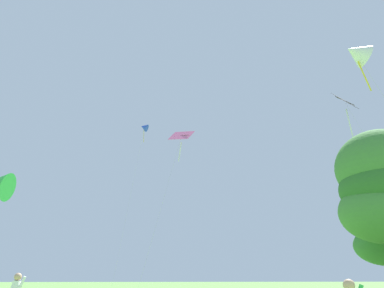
% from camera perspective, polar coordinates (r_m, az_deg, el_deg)
% --- Properties ---
extents(kite_white_distant, '(1.47, 5.59, 12.73)m').
position_cam_1_polar(kite_white_distant, '(21.06, 23.09, 12.22)').
color(kite_white_distant, white).
rests_on(kite_white_distant, ground_plane).
extents(kite_pink_low, '(4.77, 5.90, 14.71)m').
position_cam_1_polar(kite_pink_low, '(35.41, -1.71, 0.51)').
color(kite_pink_low, pink).
rests_on(kite_pink_low, ground_plane).
extents(kite_black_large, '(2.35, 8.58, 17.15)m').
position_cam_1_polar(kite_black_large, '(36.33, 21.96, 4.48)').
color(kite_black_large, black).
rests_on(kite_black_large, ground_plane).
extents(kite_blue_delta, '(3.00, 8.14, 20.60)m').
position_cam_1_polar(kite_blue_delta, '(50.24, -7.08, 2.43)').
color(kite_blue_delta, blue).
rests_on(kite_blue_delta, ground_plane).
extents(tree_right_cluster, '(5.81, 5.76, 10.87)m').
position_cam_1_polar(tree_right_cluster, '(27.76, 26.32, -5.79)').
color(tree_right_cluster, brown).
rests_on(tree_right_cluster, ground_plane).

